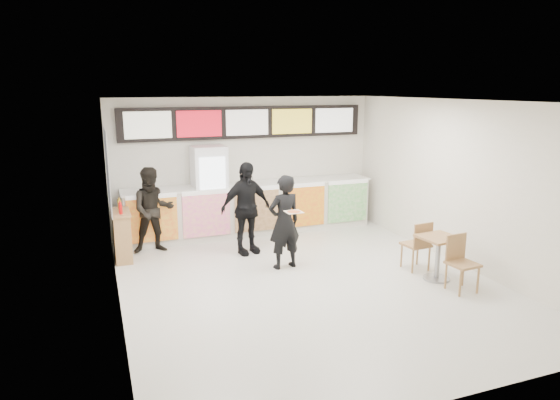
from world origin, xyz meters
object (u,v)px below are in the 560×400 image
cafe_table (438,250)px  condiment_ledge (122,235)px  customer_left (153,210)px  drinks_fridge (210,192)px  customer_mid (246,208)px  service_counter (252,208)px  customer_main (284,222)px

cafe_table → condiment_ledge: condiment_ledge is taller
customer_left → cafe_table: size_ratio=1.08×
drinks_fridge → customer_mid: (0.42, -1.29, -0.09)m
service_counter → drinks_fridge: (-0.93, 0.02, 0.43)m
customer_mid → customer_left: bearing=143.1°
customer_left → customer_mid: size_ratio=0.94×
drinks_fridge → service_counter: bearing=-1.0°
customer_main → customer_mid: customer_mid is taller
drinks_fridge → customer_mid: size_ratio=1.10×
service_counter → customer_main: customer_main is taller
cafe_table → condiment_ledge: 5.76m
drinks_fridge → condiment_ledge: drinks_fridge is taller
customer_left → customer_mid: customer_mid is taller
cafe_table → drinks_fridge: bearing=124.1°
customer_mid → drinks_fridge: bearing=94.5°
condiment_ledge → customer_left: bearing=21.5°
condiment_ledge → customer_mid: bearing=-11.8°
customer_mid → condiment_ledge: bearing=154.7°
service_counter → drinks_fridge: bearing=179.0°
drinks_fridge → condiment_ledge: size_ratio=1.79×
cafe_table → condiment_ledge: bearing=144.1°
service_counter → customer_left: 2.28m
cafe_table → condiment_ledge: size_ratio=1.41×
customer_left → customer_mid: bearing=-21.2°
service_counter → cafe_table: service_counter is taller
drinks_fridge → customer_main: (0.83, -2.31, -0.15)m
service_counter → customer_left: (-2.20, -0.54, 0.28)m
customer_left → customer_mid: 1.84m
customer_main → cafe_table: bearing=138.2°
drinks_fridge → customer_left: 1.39m
customer_left → condiment_ledge: 0.76m
customer_mid → condiment_ledge: size_ratio=1.63×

